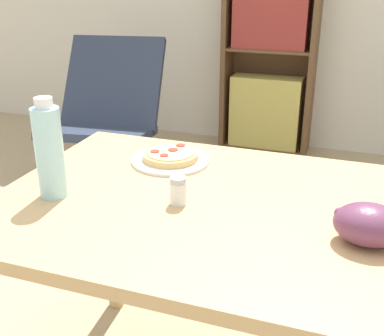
% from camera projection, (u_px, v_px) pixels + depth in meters
% --- Properties ---
extents(dining_table, '(1.08, 0.82, 0.73)m').
position_uv_depth(dining_table, '(201.00, 235.00, 1.31)').
color(dining_table, tan).
rests_on(dining_table, ground_plane).
extents(pizza_on_plate, '(0.25, 0.25, 0.04)m').
position_uv_depth(pizza_on_plate, '(171.00, 158.00, 1.51)').
color(pizza_on_plate, white).
rests_on(pizza_on_plate, dining_table).
extents(grape_bunch, '(0.15, 0.12, 0.09)m').
position_uv_depth(grape_bunch, '(368.00, 225.00, 1.05)').
color(grape_bunch, '#6B3856').
rests_on(grape_bunch, dining_table).
extents(drink_bottle, '(0.07, 0.07, 0.27)m').
position_uv_depth(drink_bottle, '(49.00, 151.00, 1.24)').
color(drink_bottle, '#A3DBEA').
rests_on(drink_bottle, dining_table).
extents(salt_shaker, '(0.04, 0.04, 0.07)m').
position_uv_depth(salt_shaker, '(179.00, 191.00, 1.23)').
color(salt_shaker, white).
rests_on(salt_shaker, dining_table).
extents(lounge_chair_near, '(0.73, 0.86, 0.88)m').
position_uv_depth(lounge_chair_near, '(108.00, 138.00, 3.09)').
color(lounge_chair_near, slate).
rests_on(lounge_chair_near, ground_plane).
extents(bookshelf, '(0.66, 0.28, 1.50)m').
position_uv_depth(bookshelf, '(269.00, 58.00, 3.47)').
color(bookshelf, brown).
rests_on(bookshelf, ground_plane).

